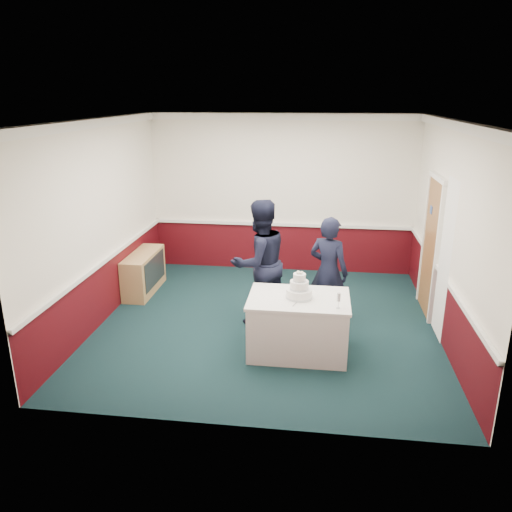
# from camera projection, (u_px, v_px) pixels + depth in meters

# --- Properties ---
(ground) EXTENTS (5.00, 5.00, 0.00)m
(ground) POSITION_uv_depth(u_px,v_px,m) (267.00, 323.00, 7.59)
(ground) COLOR #12282D
(ground) RESTS_ON ground
(room_shell) EXTENTS (5.00, 5.00, 3.00)m
(room_shell) POSITION_uv_depth(u_px,v_px,m) (277.00, 188.00, 7.55)
(room_shell) COLOR white
(room_shell) RESTS_ON ground
(sideboard) EXTENTS (0.41, 1.20, 0.70)m
(sideboard) POSITION_uv_depth(u_px,v_px,m) (144.00, 273.00, 8.71)
(sideboard) COLOR tan
(sideboard) RESTS_ON ground
(cake_table) EXTENTS (1.32, 0.92, 0.79)m
(cake_table) POSITION_uv_depth(u_px,v_px,m) (298.00, 324.00, 6.64)
(cake_table) COLOR white
(cake_table) RESTS_ON ground
(wedding_cake) EXTENTS (0.35, 0.35, 0.36)m
(wedding_cake) POSITION_uv_depth(u_px,v_px,m) (299.00, 290.00, 6.48)
(wedding_cake) COLOR white
(wedding_cake) RESTS_ON cake_table
(cake_knife) EXTENTS (0.08, 0.21, 0.00)m
(cake_knife) POSITION_uv_depth(u_px,v_px,m) (296.00, 303.00, 6.33)
(cake_knife) COLOR silver
(cake_knife) RESTS_ON cake_table
(champagne_flute) EXTENTS (0.05, 0.05, 0.21)m
(champagne_flute) POSITION_uv_depth(u_px,v_px,m) (339.00, 298.00, 6.15)
(champagne_flute) COLOR silver
(champagne_flute) RESTS_ON cake_table
(person_man) EXTENTS (1.17, 1.13, 1.89)m
(person_man) POSITION_uv_depth(u_px,v_px,m) (260.00, 263.00, 7.37)
(person_man) COLOR black
(person_man) RESTS_ON ground
(person_woman) EXTENTS (0.72, 0.62, 1.66)m
(person_woman) POSITION_uv_depth(u_px,v_px,m) (328.00, 272.00, 7.33)
(person_woman) COLOR black
(person_woman) RESTS_ON ground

